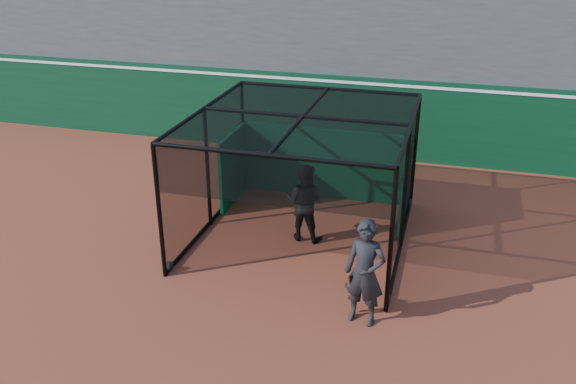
# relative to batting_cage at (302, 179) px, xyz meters

# --- Properties ---
(ground) EXTENTS (120.00, 120.00, 0.00)m
(ground) POSITION_rel_batting_cage_xyz_m (-0.56, -2.68, -1.46)
(ground) COLOR brown
(ground) RESTS_ON ground
(outfield_wall) EXTENTS (50.00, 0.50, 2.50)m
(outfield_wall) POSITION_rel_batting_cage_xyz_m (-0.56, 5.82, -0.17)
(outfield_wall) COLOR #09351C
(outfield_wall) RESTS_ON ground
(batting_cage) EXTENTS (4.70, 5.07, 2.93)m
(batting_cage) POSITION_rel_batting_cage_xyz_m (0.00, 0.00, 0.00)
(batting_cage) COLOR black
(batting_cage) RESTS_ON ground
(batter) EXTENTS (0.95, 0.76, 1.85)m
(batter) POSITION_rel_batting_cage_xyz_m (0.08, -0.10, -0.54)
(batter) COLOR black
(batter) RESTS_ON ground
(on_deck_player) EXTENTS (0.82, 0.61, 2.06)m
(on_deck_player) POSITION_rel_batting_cage_xyz_m (1.92, -2.93, -0.43)
(on_deck_player) COLOR black
(on_deck_player) RESTS_ON ground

